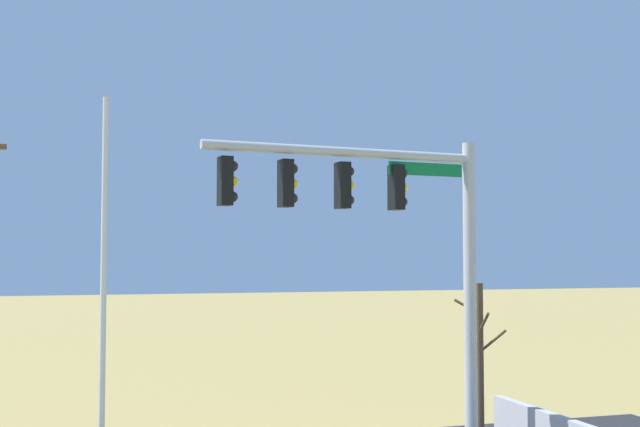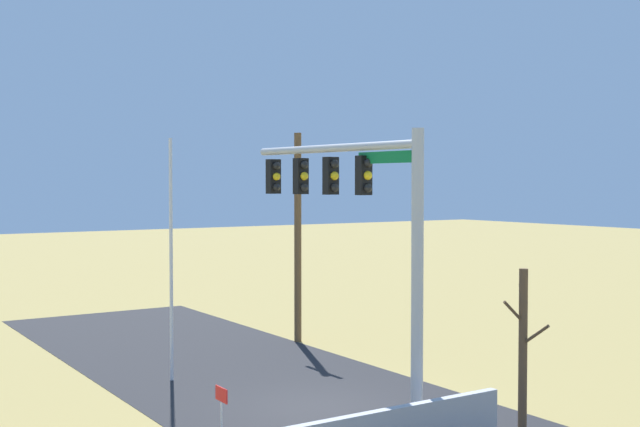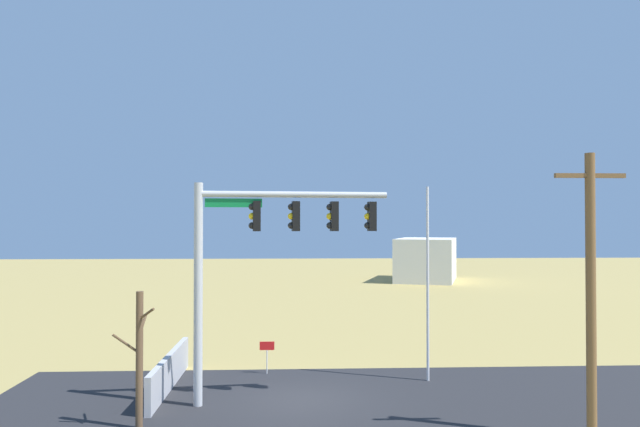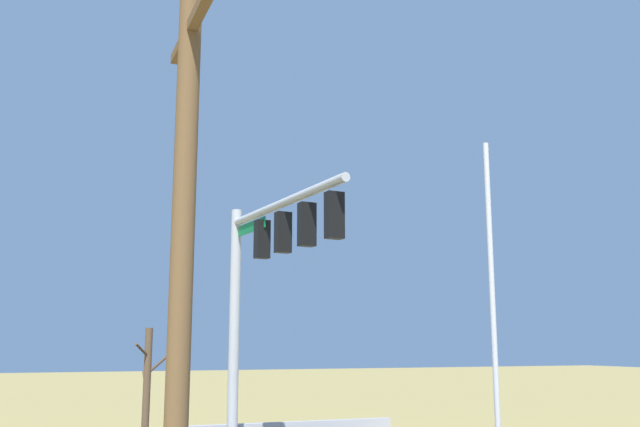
# 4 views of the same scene
# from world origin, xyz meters

# --- Properties ---
(ground_plane) EXTENTS (160.00, 160.00, 0.00)m
(ground_plane) POSITION_xyz_m (0.00, 0.00, 0.00)
(ground_plane) COLOR #9E894C
(road_surface) EXTENTS (28.00, 8.00, 0.01)m
(road_surface) POSITION_xyz_m (-4.00, 0.00, 0.01)
(road_surface) COLOR #232326
(road_surface) RESTS_ON ground_plane
(sidewalk_corner) EXTENTS (6.00, 6.00, 0.01)m
(sidewalk_corner) POSITION_xyz_m (4.23, 0.61, 0.00)
(sidewalk_corner) COLOR #B7B5AD
(sidewalk_corner) RESTS_ON ground_plane
(retaining_fence) EXTENTS (0.20, 6.36, 1.18)m
(retaining_fence) POSITION_xyz_m (4.52, -1.42, 0.59)
(retaining_fence) COLOR #A8A8AD
(retaining_fence) RESTS_ON ground_plane
(signal_mast) EXTENTS (6.19, 0.90, 6.99)m
(signal_mast) POSITION_xyz_m (1.31, 0.42, 5.02)
(signal_mast) COLOR #B2B5BA
(signal_mast) RESTS_ON ground_plane
(flagpole) EXTENTS (0.10, 0.10, 7.05)m
(flagpole) POSITION_xyz_m (-4.64, -2.05, 3.52)
(flagpole) COLOR silver
(flagpole) RESTS_ON ground_plane
(utility_pole) EXTENTS (1.90, 0.26, 7.57)m
(utility_pole) POSITION_xyz_m (-7.60, 4.08, 3.95)
(utility_pole) COLOR brown
(utility_pole) RESTS_ON ground_plane
(bare_tree) EXTENTS (1.27, 1.02, 3.81)m
(bare_tree) POSITION_xyz_m (4.54, 2.64, 1.96)
(bare_tree) COLOR brown
(bare_tree) RESTS_ON ground_plane
(open_sign) EXTENTS (0.56, 0.04, 1.22)m
(open_sign) POSITION_xyz_m (1.24, -3.33, 0.91)
(open_sign) COLOR silver
(open_sign) RESTS_ON ground_plane
(distant_building) EXTENTS (8.07, 10.38, 4.24)m
(distant_building) POSITION_xyz_m (-13.26, -40.58, 2.12)
(distant_building) COLOR silver
(distant_building) RESTS_ON ground_plane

